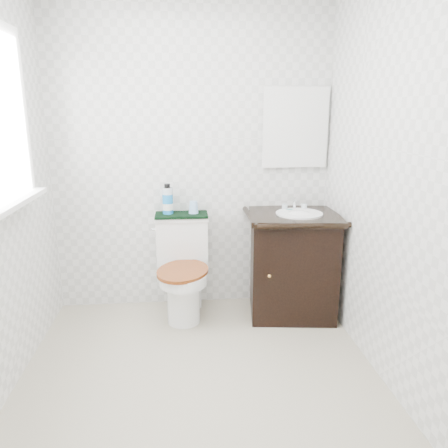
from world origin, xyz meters
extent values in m
plane|color=#BDB398|center=(0.00, 0.00, 0.00)|extent=(2.40, 2.40, 0.00)
plane|color=white|center=(0.00, 1.20, 1.20)|extent=(2.40, 0.00, 2.40)
plane|color=white|center=(0.00, -1.20, 1.20)|extent=(2.40, 0.00, 2.40)
plane|color=white|center=(1.10, 0.00, 1.20)|extent=(0.00, 2.40, 2.40)
cube|color=silver|center=(0.82, 1.18, 1.45)|extent=(0.50, 0.02, 0.60)
cylinder|color=white|center=(-0.09, 0.82, 0.19)|extent=(0.25, 0.25, 0.38)
cube|color=white|center=(-0.09, 1.07, 0.19)|extent=(0.25, 0.28, 0.38)
cube|color=white|center=(-0.09, 1.09, 0.56)|extent=(0.40, 0.18, 0.36)
cube|color=white|center=(-0.09, 1.09, 0.76)|extent=(0.42, 0.20, 0.03)
cylinder|color=white|center=(-0.09, 0.78, 0.38)|extent=(0.36, 0.36, 0.08)
cylinder|color=maroon|center=(-0.09, 0.78, 0.43)|extent=(0.47, 0.47, 0.03)
cube|color=black|center=(0.77, 0.90, 0.39)|extent=(0.70, 0.61, 0.78)
cube|color=black|center=(0.77, 0.90, 0.80)|extent=(0.74, 0.66, 0.04)
cylinder|color=white|center=(0.80, 0.87, 0.83)|extent=(0.35, 0.35, 0.01)
ellipsoid|color=white|center=(0.80, 0.87, 0.77)|extent=(0.30, 0.30, 0.15)
cylinder|color=silver|center=(0.80, 1.02, 0.87)|extent=(0.02, 0.02, 0.10)
cube|color=silver|center=(-0.05, 1.10, 0.13)|extent=(0.20, 0.18, 0.26)
cube|color=silver|center=(-0.05, 1.10, 0.27)|extent=(0.23, 0.20, 0.03)
cube|color=black|center=(-0.09, 1.09, 0.79)|extent=(0.41, 0.22, 0.02)
cylinder|color=#1778C7|center=(-0.20, 1.11, 0.87)|extent=(0.08, 0.08, 0.15)
cylinder|color=silver|center=(-0.20, 1.11, 0.97)|extent=(0.08, 0.08, 0.05)
cylinder|color=black|center=(-0.20, 1.11, 1.01)|extent=(0.05, 0.05, 0.03)
cone|color=#97C4F7|center=(0.00, 1.10, 0.84)|extent=(0.08, 0.08, 0.10)
ellipsoid|color=#166C65|center=(0.75, 0.99, 0.83)|extent=(0.07, 0.04, 0.02)
camera|label=1|loc=(-0.08, -2.27, 1.59)|focal=35.00mm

